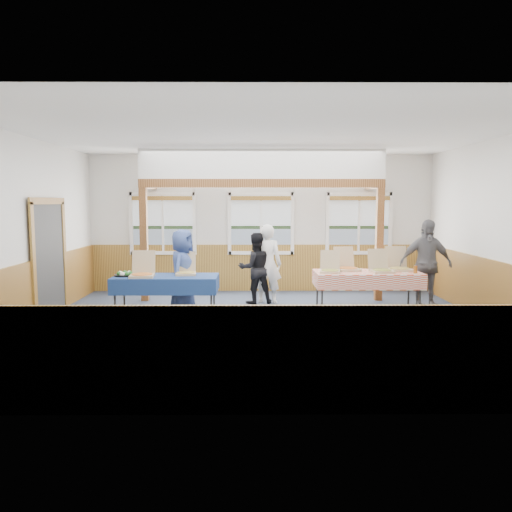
{
  "coord_description": "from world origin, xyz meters",
  "views": [
    {
      "loc": [
        -0.2,
        -8.25,
        2.1
      ],
      "look_at": [
        -0.13,
        1.0,
        1.1
      ],
      "focal_mm": 35.0,
      "sensor_mm": 36.0,
      "label": 1
    }
  ],
  "objects_px": {
    "woman_white": "(267,264)",
    "woman_black": "(255,268)",
    "table_right": "(367,274)",
    "table_left": "(166,279)",
    "man_blue": "(183,270)",
    "person_grey": "(426,264)"
  },
  "relations": [
    {
      "from": "woman_white",
      "to": "woman_black",
      "type": "xyz_separation_m",
      "value": [
        -0.25,
        -0.03,
        -0.09
      ]
    },
    {
      "from": "table_right",
      "to": "table_left",
      "type": "bearing_deg",
      "value": -171.74
    },
    {
      "from": "woman_black",
      "to": "table_left",
      "type": "bearing_deg",
      "value": 22.0
    },
    {
      "from": "table_left",
      "to": "man_blue",
      "type": "distance_m",
      "value": 0.54
    },
    {
      "from": "man_blue",
      "to": "person_grey",
      "type": "bearing_deg",
      "value": -75.54
    },
    {
      "from": "table_left",
      "to": "man_blue",
      "type": "xyz_separation_m",
      "value": [
        0.24,
        0.48,
        0.09
      ]
    },
    {
      "from": "woman_black",
      "to": "person_grey",
      "type": "distance_m",
      "value": 3.41
    },
    {
      "from": "table_left",
      "to": "woman_white",
      "type": "distance_m",
      "value": 2.27
    },
    {
      "from": "woman_white",
      "to": "woman_black",
      "type": "height_order",
      "value": "woman_white"
    },
    {
      "from": "woman_white",
      "to": "person_grey",
      "type": "relative_size",
      "value": 0.94
    },
    {
      "from": "table_right",
      "to": "man_blue",
      "type": "xyz_separation_m",
      "value": [
        -3.58,
        -0.05,
        0.09
      ]
    },
    {
      "from": "woman_white",
      "to": "man_blue",
      "type": "distance_m",
      "value": 1.82
    },
    {
      "from": "woman_black",
      "to": "man_blue",
      "type": "distance_m",
      "value": 1.59
    },
    {
      "from": "woman_black",
      "to": "man_blue",
      "type": "xyz_separation_m",
      "value": [
        -1.41,
        -0.74,
        0.06
      ]
    },
    {
      "from": "woman_black",
      "to": "man_blue",
      "type": "relative_size",
      "value": 0.93
    },
    {
      "from": "table_right",
      "to": "woman_white",
      "type": "distance_m",
      "value": 2.06
    },
    {
      "from": "table_right",
      "to": "man_blue",
      "type": "bearing_deg",
      "value": -178.83
    },
    {
      "from": "man_blue",
      "to": "woman_white",
      "type": "bearing_deg",
      "value": -53.33
    },
    {
      "from": "person_grey",
      "to": "woman_white",
      "type": "bearing_deg",
      "value": 169.45
    },
    {
      "from": "woman_black",
      "to": "man_blue",
      "type": "bearing_deg",
      "value": 13.24
    },
    {
      "from": "table_left",
      "to": "woman_black",
      "type": "height_order",
      "value": "woman_black"
    },
    {
      "from": "table_left",
      "to": "person_grey",
      "type": "distance_m",
      "value": 5.06
    }
  ]
}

